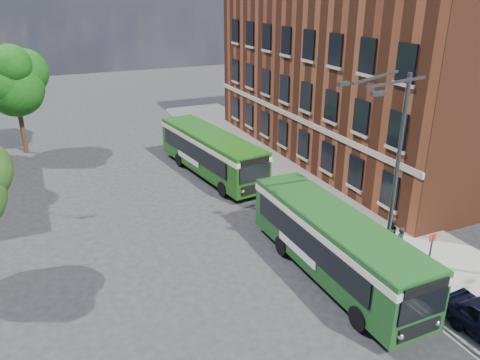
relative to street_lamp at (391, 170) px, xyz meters
name	(u,v)px	position (x,y,z in m)	size (l,w,h in m)	color
ground	(269,265)	(-4.84, 2.00, -4.79)	(120.00, 120.00, 0.00)	#252527
pavement	(307,182)	(2.16, 10.00, -4.72)	(6.00, 48.00, 0.15)	gray
kerb_line	(267,190)	(-0.89, 10.00, -4.79)	(0.12, 48.00, 0.01)	beige
brick_office	(364,64)	(9.16, 14.00, 2.18)	(12.10, 26.00, 14.20)	brown
street_lamp	(391,170)	(0.00, 0.00, 0.00)	(2.96, 2.38, 9.00)	#35383A
bus_stop_sign	(430,255)	(0.76, -2.20, -3.28)	(0.35, 0.08, 2.52)	#35383A
bus_front	(334,240)	(-2.65, 0.09, -2.96)	(2.69, 10.82, 3.02)	#1A4D1C
bus_rear	(211,150)	(-3.18, 14.09, -2.96)	(4.01, 11.42, 3.02)	#1B5212
pedestrian_a	(399,242)	(1.13, -0.01, -3.87)	(0.56, 0.37, 1.54)	black
pedestrian_b	(389,235)	(0.93, 0.51, -3.73)	(0.88, 0.69, 1.82)	black
tree_right	(15,80)	(-14.97, 24.70, 0.99)	(5.05, 4.80, 8.52)	#372514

